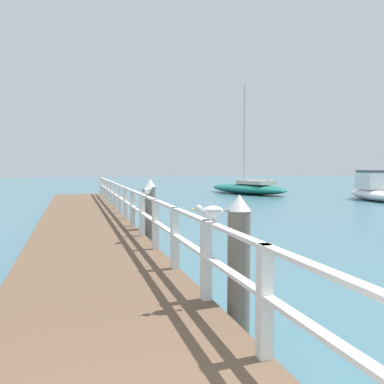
% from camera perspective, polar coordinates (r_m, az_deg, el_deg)
% --- Properties ---
extents(pier_deck, '(2.63, 24.31, 0.54)m').
position_cam_1_polar(pier_deck, '(13.05, -14.55, -4.97)').
color(pier_deck, brown).
rests_on(pier_deck, ground_plane).
extents(pier_railing, '(0.12, 22.83, 0.99)m').
position_cam_1_polar(pier_railing, '(13.04, -9.19, -0.98)').
color(pier_railing, silver).
rests_on(pier_railing, pier_deck).
extents(dock_piling_near, '(0.29, 0.29, 1.85)m').
position_cam_1_polar(dock_piling_near, '(5.21, 6.46, -10.47)').
color(dock_piling_near, '#6B6056').
rests_on(dock_piling_near, ground_plane).
extents(dock_piling_far, '(0.29, 0.29, 1.85)m').
position_cam_1_polar(dock_piling_far, '(10.91, -5.76, -3.03)').
color(dock_piling_far, '#6B6056').
rests_on(dock_piling_far, ground_plane).
extents(seagull_foreground, '(0.48, 0.20, 0.21)m').
position_cam_1_polar(seagull_foreground, '(4.84, 2.76, -2.68)').
color(seagull_foreground, white).
rests_on(seagull_foreground, pier_railing).
extents(seagull_background, '(0.30, 0.42, 0.21)m').
position_cam_1_polar(seagull_background, '(9.10, -6.17, 0.28)').
color(seagull_background, white).
rests_on(seagull_background, pier_railing).
extents(boat_3, '(2.63, 5.47, 1.91)m').
position_cam_1_polar(boat_3, '(28.71, 23.54, 0.22)').
color(boat_3, white).
rests_on(boat_3, ground_plane).
extents(boat_4, '(5.16, 8.37, 8.47)m').
position_cam_1_polar(boat_4, '(32.48, 7.71, 0.54)').
color(boat_4, '#197266').
rests_on(boat_4, ground_plane).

